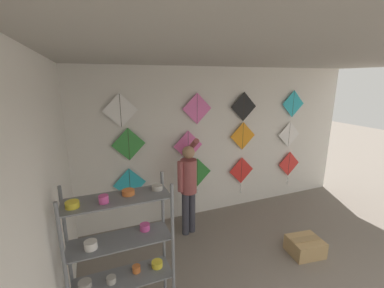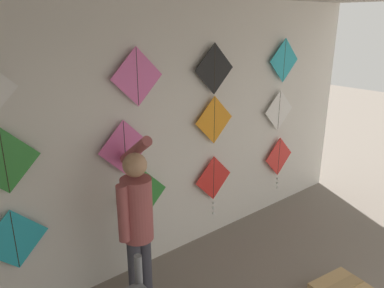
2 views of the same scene
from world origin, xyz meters
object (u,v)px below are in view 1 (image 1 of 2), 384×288
(cardboard_box, at_px, (305,246))
(kite_5, at_px, (188,146))
(kite_8, at_px, (120,110))
(kite_11, at_px, (293,104))
(kite_10, at_px, (244,107))
(kite_2, at_px, (241,172))
(kite_9, at_px, (197,109))
(shopkeeper, at_px, (188,182))
(kite_3, at_px, (289,166))
(shelf_rack, at_px, (121,261))
(kite_0, at_px, (130,184))
(kite_6, at_px, (243,136))
(kite_4, at_px, (129,144))
(kite_1, at_px, (197,174))
(kite_7, at_px, (289,134))

(cardboard_box, height_order, kite_5, kite_5)
(kite_8, height_order, kite_11, kite_8)
(kite_10, bearing_deg, kite_2, -3.06)
(kite_8, xyz_separation_m, kite_9, (1.32, 0.00, -0.03))
(shopkeeper, relative_size, kite_3, 2.16)
(cardboard_box, xyz_separation_m, kite_3, (1.14, 1.68, 0.60))
(kite_3, bearing_deg, shopkeeper, -169.26)
(kite_11, bearing_deg, shelf_rack, -151.25)
(kite_2, height_order, kite_11, kite_11)
(shopkeeper, relative_size, kite_10, 2.98)
(shelf_rack, height_order, kite_0, shelf_rack)
(shopkeeper, distance_m, kite_8, 1.59)
(kite_0, bearing_deg, kite_6, 0.00)
(shelf_rack, distance_m, kite_8, 2.39)
(shelf_rack, distance_m, kite_4, 2.20)
(kite_1, relative_size, kite_9, 1.25)
(cardboard_box, height_order, kite_7, kite_7)
(kite_2, bearing_deg, shopkeeper, -160.07)
(kite_9, bearing_deg, kite_3, -0.03)
(kite_2, distance_m, kite_3, 1.23)
(kite_5, bearing_deg, kite_11, 0.00)
(kite_0, bearing_deg, kite_1, -0.03)
(kite_5, height_order, kite_10, kite_10)
(kite_6, bearing_deg, kite_8, 180.00)
(shopkeeper, xyz_separation_m, kite_5, (0.19, 0.49, 0.49))
(kite_6, bearing_deg, kite_5, 180.00)
(kite_2, bearing_deg, kite_11, 0.05)
(shelf_rack, height_order, kite_1, shelf_rack)
(shelf_rack, xyz_separation_m, kite_10, (2.60, 2.09, 1.09))
(shopkeeper, bearing_deg, kite_6, 5.31)
(kite_10, bearing_deg, kite_3, -0.05)
(kite_1, bearing_deg, kite_7, 0.02)
(kite_1, xyz_separation_m, kite_5, (-0.19, 0.00, 0.57))
(kite_1, relative_size, kite_10, 1.25)
(kite_8, bearing_deg, kite_7, 0.00)
(kite_2, height_order, kite_9, kite_9)
(kite_0, bearing_deg, kite_7, 0.00)
(cardboard_box, distance_m, kite_3, 2.12)
(kite_1, relative_size, kite_5, 1.25)
(kite_0, xyz_separation_m, kite_6, (2.22, 0.00, 0.65))
(kite_6, bearing_deg, cardboard_box, -86.93)
(kite_0, distance_m, kite_1, 1.26)
(kite_6, relative_size, kite_9, 1.00)
(kite_2, height_order, kite_5, kite_5)
(kite_4, bearing_deg, cardboard_box, -36.33)
(kite_6, xyz_separation_m, kite_8, (-2.30, 0.00, 0.60))
(kite_2, bearing_deg, shelf_rack, -141.48)
(kite_2, xyz_separation_m, kite_10, (-0.02, 0.00, 1.33))
(kite_3, relative_size, kite_5, 1.38)
(shopkeeper, bearing_deg, kite_11, -3.81)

